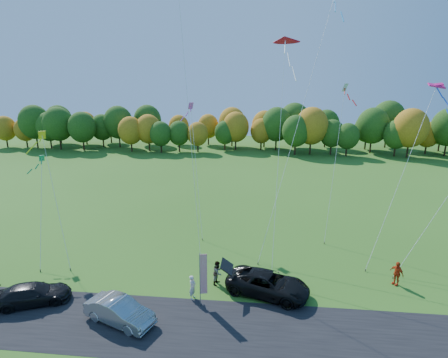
# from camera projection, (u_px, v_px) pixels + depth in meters

# --- Properties ---
(ground) EXTENTS (160.00, 160.00, 0.00)m
(ground) POSITION_uv_depth(u_px,v_px,m) (215.00, 292.00, 25.63)
(ground) COLOR #2F5F19
(asphalt_strip) EXTENTS (90.00, 6.00, 0.01)m
(asphalt_strip) POSITION_uv_depth(u_px,v_px,m) (207.00, 329.00, 21.80)
(asphalt_strip) COLOR black
(asphalt_strip) RESTS_ON ground
(tree_line) EXTENTS (116.00, 12.00, 10.00)m
(tree_line) POSITION_uv_depth(u_px,v_px,m) (247.00, 152.00, 78.39)
(tree_line) COLOR #1E4711
(tree_line) RESTS_ON ground
(black_suv) EXTENTS (6.54, 4.43, 1.66)m
(black_suv) POSITION_uv_depth(u_px,v_px,m) (268.00, 284.00, 25.22)
(black_suv) COLOR black
(black_suv) RESTS_ON ground
(silver_sedan) EXTENTS (5.04, 3.26, 1.57)m
(silver_sedan) POSITION_uv_depth(u_px,v_px,m) (119.00, 311.00, 22.25)
(silver_sedan) COLOR #9F9FA3
(silver_sedan) RESTS_ON ground
(dark_truck_a) EXTENTS (5.30, 3.71, 1.42)m
(dark_truck_a) POSITION_uv_depth(u_px,v_px,m) (33.00, 294.00, 24.21)
(dark_truck_a) COLOR black
(dark_truck_a) RESTS_ON ground
(person_tailgate_a) EXTENTS (0.58, 0.73, 1.77)m
(person_tailgate_a) POSITION_uv_depth(u_px,v_px,m) (193.00, 287.00, 24.70)
(person_tailgate_a) COLOR silver
(person_tailgate_a) RESTS_ON ground
(person_tailgate_b) EXTENTS (0.92, 1.06, 1.86)m
(person_tailgate_b) POSITION_uv_depth(u_px,v_px,m) (218.00, 272.00, 26.53)
(person_tailgate_b) COLOR gray
(person_tailgate_b) RESTS_ON ground
(person_east) EXTENTS (1.01, 1.18, 1.89)m
(person_east) POSITION_uv_depth(u_px,v_px,m) (397.00, 273.00, 26.40)
(person_east) COLOR red
(person_east) RESTS_ON ground
(feather_flag) EXTENTS (0.52, 0.17, 3.95)m
(feather_flag) POSITION_uv_depth(u_px,v_px,m) (203.00, 274.00, 23.55)
(feather_flag) COLOR #999999
(feather_flag) RESTS_ON ground
(kite_delta_blue) EXTENTS (5.44, 11.13, 32.15)m
(kite_delta_blue) POSITION_uv_depth(u_px,v_px,m) (185.00, 74.00, 31.83)
(kite_delta_blue) COLOR #4C3F33
(kite_delta_blue) RESTS_ON ground
(kite_parafoil_orange) EXTENTS (8.59, 12.83, 24.15)m
(kite_parafoil_orange) POSITION_uv_depth(u_px,v_px,m) (300.00, 117.00, 31.97)
(kite_parafoil_orange) COLOR #4C3F33
(kite_parafoil_orange) RESTS_ON ground
(kite_delta_red) EXTENTS (2.58, 11.45, 20.12)m
(kite_delta_red) POSITION_uv_depth(u_px,v_px,m) (280.00, 140.00, 29.41)
(kite_delta_red) COLOR #4C3F33
(kite_delta_red) RESTS_ON ground
(kite_parafoil_rainbow) EXTENTS (8.43, 8.42, 15.20)m
(kite_parafoil_rainbow) POSITION_uv_depth(u_px,v_px,m) (403.00, 172.00, 29.96)
(kite_parafoil_rainbow) COLOR #4C3F33
(kite_parafoil_rainbow) RESTS_ON ground
(kite_diamond_yellow) EXTENTS (5.11, 6.06, 11.07)m
(kite_diamond_yellow) POSITION_uv_depth(u_px,v_px,m) (55.00, 198.00, 30.08)
(kite_diamond_yellow) COLOR #4C3F33
(kite_diamond_yellow) RESTS_ON ground
(kite_diamond_green) EXTENTS (3.22, 6.73, 8.68)m
(kite_diamond_green) POSITION_uv_depth(u_px,v_px,m) (41.00, 210.00, 30.48)
(kite_diamond_green) COLOR #4C3F33
(kite_diamond_green) RESTS_ON ground
(kite_diamond_white) EXTENTS (2.50, 5.79, 15.24)m
(kite_diamond_white) POSITION_uv_depth(u_px,v_px,m) (335.00, 163.00, 33.78)
(kite_diamond_white) COLOR #4C3F33
(kite_diamond_white) RESTS_ON ground
(kite_diamond_pink) EXTENTS (2.63, 6.46, 13.26)m
(kite_diamond_pink) POSITION_uv_depth(u_px,v_px,m) (196.00, 169.00, 35.36)
(kite_diamond_pink) COLOR #4C3F33
(kite_diamond_pink) RESTS_ON ground
(kite_diamond_blue_low) EXTENTS (5.67, 3.36, 8.14)m
(kite_diamond_blue_low) POSITION_uv_depth(u_px,v_px,m) (426.00, 228.00, 27.48)
(kite_diamond_blue_low) COLOR #4C3F33
(kite_diamond_blue_low) RESTS_ON ground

